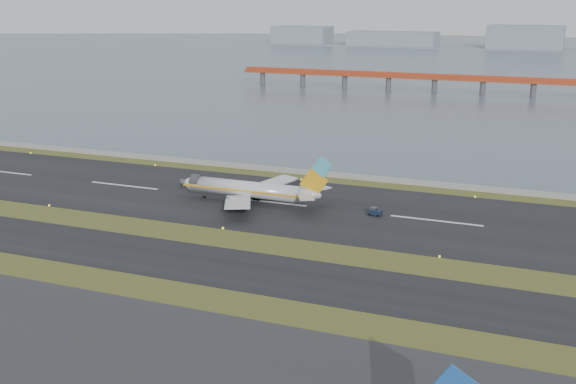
% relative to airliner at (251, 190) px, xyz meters
% --- Properties ---
extents(ground, '(1000.00, 1000.00, 0.00)m').
position_rel_airliner_xyz_m(ground, '(2.59, -27.03, -3.46)').
color(ground, '#3B4719').
rests_on(ground, ground).
extents(apron_strip, '(1000.00, 50.00, 0.10)m').
position_rel_airliner_xyz_m(apron_strip, '(2.59, -82.03, -3.41)').
color(apron_strip, '#2B2B2D').
rests_on(apron_strip, ground).
extents(taxiway_strip, '(1000.00, 18.00, 0.10)m').
position_rel_airliner_xyz_m(taxiway_strip, '(2.59, -39.03, -3.41)').
color(taxiway_strip, black).
rests_on(taxiway_strip, ground).
extents(runway_strip, '(1000.00, 45.00, 0.10)m').
position_rel_airliner_xyz_m(runway_strip, '(2.59, 2.97, -3.41)').
color(runway_strip, black).
rests_on(runway_strip, ground).
extents(seawall, '(1000.00, 2.50, 1.00)m').
position_rel_airliner_xyz_m(seawall, '(2.59, 32.97, -2.96)').
color(seawall, gray).
rests_on(seawall, ground).
extents(bay_water, '(1400.00, 800.00, 1.30)m').
position_rel_airliner_xyz_m(bay_water, '(2.59, 432.97, -3.46)').
color(bay_water, '#485567').
rests_on(bay_water, ground).
extents(red_pier, '(260.00, 5.00, 10.20)m').
position_rel_airliner_xyz_m(red_pier, '(22.59, 222.97, 3.82)').
color(red_pier, '#AA3B1D').
rests_on(red_pier, ground).
extents(far_shoreline, '(1400.00, 80.00, 60.50)m').
position_rel_airliner_xyz_m(far_shoreline, '(16.21, 592.97, 2.61)').
color(far_shoreline, gray).
rests_on(far_shoreline, ground).
extents(airliner, '(38.52, 32.89, 12.80)m').
position_rel_airliner_xyz_m(airliner, '(0.00, 0.00, 0.00)').
color(airliner, silver).
rests_on(airliner, ground).
extents(pushback_tug, '(3.15, 2.14, 1.87)m').
position_rel_airliner_xyz_m(pushback_tug, '(29.24, 1.82, -2.55)').
color(pushback_tug, '#111E31').
rests_on(pushback_tug, ground).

